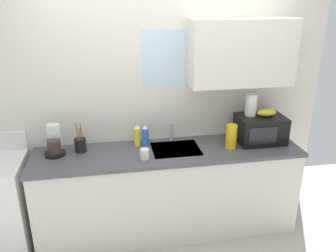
% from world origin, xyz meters
% --- Properties ---
extents(kitchen_wall_assembly, '(3.34, 0.42, 2.50)m').
position_xyz_m(kitchen_wall_assembly, '(0.14, 0.31, 1.36)').
color(kitchen_wall_assembly, silver).
rests_on(kitchen_wall_assembly, ground).
extents(counter_unit, '(2.57, 0.63, 0.90)m').
position_xyz_m(counter_unit, '(0.00, 0.00, 0.46)').
color(counter_unit, silver).
rests_on(counter_unit, ground).
extents(sink_faucet, '(0.03, 0.03, 0.18)m').
position_xyz_m(sink_faucet, '(0.08, 0.24, 0.99)').
color(sink_faucet, '#B2B5BA').
rests_on(sink_faucet, counter_unit).
extents(microwave, '(0.46, 0.35, 0.27)m').
position_xyz_m(microwave, '(0.95, 0.05, 1.04)').
color(microwave, black).
rests_on(microwave, counter_unit).
extents(banana_bunch, '(0.20, 0.11, 0.07)m').
position_xyz_m(banana_bunch, '(1.00, 0.05, 1.20)').
color(banana_bunch, gold).
rests_on(banana_bunch, microwave).
extents(paper_towel_roll, '(0.11, 0.11, 0.22)m').
position_xyz_m(paper_towel_roll, '(0.85, 0.10, 1.28)').
color(paper_towel_roll, white).
rests_on(paper_towel_roll, microwave).
extents(coffee_maker, '(0.19, 0.21, 0.28)m').
position_xyz_m(coffee_maker, '(-1.05, 0.11, 1.00)').
color(coffee_maker, black).
rests_on(coffee_maker, counter_unit).
extents(dish_soap_bottle_blue, '(0.07, 0.07, 0.21)m').
position_xyz_m(dish_soap_bottle_blue, '(-0.20, 0.16, 1.00)').
color(dish_soap_bottle_blue, blue).
rests_on(dish_soap_bottle_blue, counter_unit).
extents(dish_soap_bottle_yellow, '(0.06, 0.06, 0.22)m').
position_xyz_m(dish_soap_bottle_yellow, '(-0.28, 0.17, 1.00)').
color(dish_soap_bottle_yellow, yellow).
rests_on(dish_soap_bottle_yellow, counter_unit).
extents(cereal_canister, '(0.10, 0.10, 0.24)m').
position_xyz_m(cereal_canister, '(0.61, -0.05, 1.02)').
color(cereal_canister, gold).
rests_on(cereal_canister, counter_unit).
extents(mug_white, '(0.08, 0.08, 0.09)m').
position_xyz_m(mug_white, '(-0.24, -0.14, 0.95)').
color(mug_white, white).
rests_on(mug_white, counter_unit).
extents(utensil_crock, '(0.11, 0.11, 0.29)m').
position_xyz_m(utensil_crock, '(-0.82, 0.12, 0.97)').
color(utensil_crock, black).
rests_on(utensil_crock, counter_unit).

